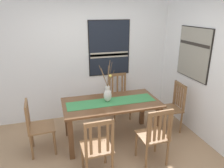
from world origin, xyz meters
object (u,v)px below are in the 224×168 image
at_px(dining_table, 111,108).
at_px(chair_0, 119,96).
at_px(chair_2, 38,126).
at_px(painting_on_back_wall, 109,48).
at_px(chair_1, 173,106).
at_px(centerpiece_vase, 108,93).
at_px(chair_3, 97,147).
at_px(painting_on_side_wall, 194,53).
at_px(chair_4, 155,135).

bearing_deg(dining_table, chair_0, 63.06).
distance_m(chair_2, painting_on_back_wall, 2.17).
height_order(chair_1, chair_2, chair_1).
bearing_deg(centerpiece_vase, painting_on_back_wall, 72.74).
bearing_deg(dining_table, chair_1, -0.53).
bearing_deg(chair_2, chair_3, -45.86).
relative_size(centerpiece_vase, chair_1, 0.75).
relative_size(chair_2, chair_3, 0.96).
xyz_separation_m(chair_0, painting_on_side_wall, (1.20, -0.80, 1.03)).
bearing_deg(chair_0, centerpiece_vase, -121.01).
distance_m(chair_0, chair_4, 1.67).
height_order(chair_4, painting_on_back_wall, painting_on_back_wall).
bearing_deg(painting_on_side_wall, painting_on_back_wall, 141.38).
distance_m(centerpiece_vase, chair_2, 1.29).
xyz_separation_m(dining_table, centerpiece_vase, (-0.06, 0.04, 0.27)).
xyz_separation_m(chair_0, chair_2, (-1.69, -0.85, -0.01)).
bearing_deg(painting_on_back_wall, chair_0, -62.42).
xyz_separation_m(chair_4, painting_on_back_wall, (-0.16, 1.94, 1.00)).
height_order(centerpiece_vase, painting_on_back_wall, painting_on_back_wall).
xyz_separation_m(chair_0, painting_on_back_wall, (-0.15, 0.28, 1.01)).
bearing_deg(chair_2, chair_1, 0.24).
xyz_separation_m(dining_table, painting_on_back_wall, (0.28, 1.11, 0.87)).
relative_size(chair_1, chair_2, 1.04).
relative_size(chair_3, painting_on_side_wall, 1.01).
bearing_deg(chair_3, painting_on_back_wall, 69.66).
distance_m(dining_table, chair_2, 1.28).
xyz_separation_m(chair_4, painting_on_side_wall, (1.18, 0.87, 1.02)).
relative_size(dining_table, chair_1, 1.75).
bearing_deg(dining_table, chair_2, -179.01).
height_order(painting_on_back_wall, painting_on_side_wall, painting_on_back_wall).
height_order(dining_table, chair_3, chair_3).
relative_size(chair_1, painting_on_side_wall, 1.01).
bearing_deg(painting_on_back_wall, chair_3, -110.34).
bearing_deg(centerpiece_vase, chair_0, 58.99).
bearing_deg(painting_on_back_wall, chair_4, -85.30).
height_order(chair_1, chair_3, chair_1).
height_order(centerpiece_vase, chair_4, centerpiece_vase).
xyz_separation_m(chair_0, chair_1, (0.83, -0.84, 0.01)).
xyz_separation_m(centerpiece_vase, painting_on_side_wall, (1.68, 0.00, 0.62)).
distance_m(centerpiece_vase, chair_3, 1.07).
bearing_deg(chair_4, chair_2, 154.59).
bearing_deg(chair_1, centerpiece_vase, 177.92).
distance_m(dining_table, centerpiece_vase, 0.28).
relative_size(dining_table, painting_on_back_wall, 1.44).
height_order(chair_0, painting_on_back_wall, painting_on_back_wall).
bearing_deg(chair_3, chair_0, 62.66).
height_order(dining_table, painting_on_back_wall, painting_on_back_wall).
bearing_deg(centerpiece_vase, chair_4, -60.41).
bearing_deg(painting_on_back_wall, chair_2, -143.84).
xyz_separation_m(chair_2, painting_on_side_wall, (2.89, 0.06, 1.04)).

